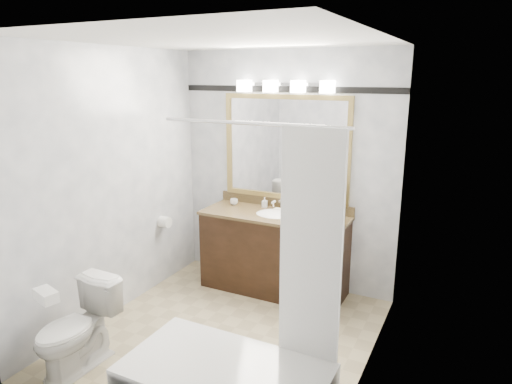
# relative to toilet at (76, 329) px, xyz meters

# --- Properties ---
(room) EXTENTS (2.42, 2.62, 2.52)m
(room) POSITION_rel_toilet_xyz_m (0.81, 0.90, 0.90)
(room) COLOR tan
(room) RESTS_ON ground
(vanity) EXTENTS (1.53, 0.58, 0.97)m
(vanity) POSITION_rel_toilet_xyz_m (0.81, 1.92, 0.10)
(vanity) COLOR black
(vanity) RESTS_ON ground
(mirror) EXTENTS (1.40, 0.04, 1.10)m
(mirror) POSITION_rel_toilet_xyz_m (0.81, 2.18, 1.15)
(mirror) COLOR #AB904D
(mirror) RESTS_ON room
(vanity_light_bar) EXTENTS (1.02, 0.14, 0.12)m
(vanity_light_bar) POSITION_rel_toilet_xyz_m (0.81, 2.13, 1.79)
(vanity_light_bar) COLOR silver
(vanity_light_bar) RESTS_ON room
(accent_stripe) EXTENTS (2.40, 0.01, 0.06)m
(accent_stripe) POSITION_rel_toilet_xyz_m (0.81, 2.19, 1.75)
(accent_stripe) COLOR black
(accent_stripe) RESTS_ON room
(tp_roll) EXTENTS (0.11, 0.12, 0.12)m
(tp_roll) POSITION_rel_toilet_xyz_m (-0.33, 1.56, 0.35)
(tp_roll) COLOR white
(tp_roll) RESTS_ON room
(toilet) EXTENTS (0.41, 0.69, 0.69)m
(toilet) POSITION_rel_toilet_xyz_m (0.00, 0.00, 0.00)
(toilet) COLOR white
(toilet) RESTS_ON ground
(tissue_box) EXTENTS (0.22, 0.16, 0.08)m
(tissue_box) POSITION_rel_toilet_xyz_m (0.00, -0.22, 0.39)
(tissue_box) COLOR white
(tissue_box) RESTS_ON toilet
(coffee_maker) EXTENTS (0.17, 0.21, 0.33)m
(coffee_maker) POSITION_rel_toilet_xyz_m (1.44, 1.88, 0.67)
(coffee_maker) COLOR black
(coffee_maker) RESTS_ON vanity
(cup_left) EXTENTS (0.10, 0.10, 0.07)m
(cup_left) POSITION_rel_toilet_xyz_m (0.26, 2.04, 0.54)
(cup_left) COLOR white
(cup_left) RESTS_ON vanity
(soap_bottle_a) EXTENTS (0.05, 0.05, 0.11)m
(soap_bottle_a) POSITION_rel_toilet_xyz_m (0.61, 2.09, 0.56)
(soap_bottle_a) COLOR white
(soap_bottle_a) RESTS_ON vanity
(soap_bottle_b) EXTENTS (0.09, 0.09, 0.08)m
(soap_bottle_b) POSITION_rel_toilet_xyz_m (1.06, 2.06, 0.55)
(soap_bottle_b) COLOR white
(soap_bottle_b) RESTS_ON vanity
(soap_bar) EXTENTS (0.10, 0.08, 0.03)m
(soap_bar) POSITION_rel_toilet_xyz_m (0.80, 2.03, 0.52)
(soap_bar) COLOR beige
(soap_bar) RESTS_ON vanity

